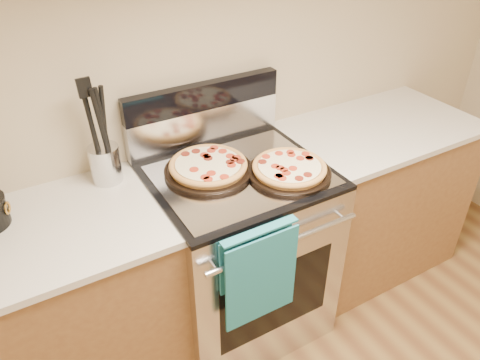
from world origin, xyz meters
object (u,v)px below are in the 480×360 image
range_body (238,253)px  pepperoni_pizza_back (208,167)px  utensil_crock (105,164)px  pepperoni_pizza_front (289,169)px

range_body → pepperoni_pizza_back: size_ratio=2.40×
range_body → utensil_crock: size_ratio=5.64×
pepperoni_pizza_front → utensil_crock: (-0.68, 0.37, 0.04)m
range_body → utensil_crock: 0.77m
range_body → pepperoni_pizza_front: bearing=-35.8°
range_body → utensil_crock: (-0.50, 0.24, 0.54)m
range_body → utensil_crock: bearing=154.3°
pepperoni_pizza_front → utensil_crock: utensil_crock is taller
pepperoni_pizza_back → utensil_crock: bearing=154.7°
range_body → pepperoni_pizza_back: pepperoni_pizza_back is taller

